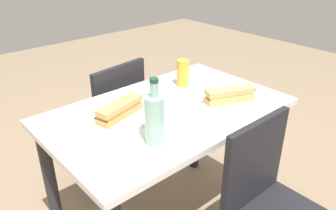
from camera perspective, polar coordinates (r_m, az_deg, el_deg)
name	(u,v)px	position (r m, az deg, el deg)	size (l,w,h in m)	color
dining_table	(168,132)	(1.66, 0.00, -4.60)	(1.16, 0.71, 0.76)	silver
chair_far	(112,117)	(2.13, -9.68, -2.03)	(0.45, 0.45, 0.85)	black
chair_near	(270,205)	(1.53, 17.10, -16.07)	(0.40, 0.40, 0.85)	black
plate_near	(229,102)	(1.67, 10.48, 0.47)	(0.26, 0.26, 0.01)	silver
baguette_sandwich_near	(230,95)	(1.66, 10.59, 1.76)	(0.25, 0.16, 0.07)	tan
knife_near	(222,96)	(1.71, 9.31, 1.54)	(0.18, 0.05, 0.01)	silver
plate_far	(121,117)	(1.52, -8.14, -2.13)	(0.26, 0.26, 0.01)	white
baguette_sandwich_far	(120,109)	(1.50, -8.24, -0.74)	(0.25, 0.13, 0.07)	tan
knife_far	(109,113)	(1.55, -10.14, -1.34)	(0.18, 0.02, 0.01)	silver
water_bottle	(155,119)	(1.28, -2.29, -2.37)	(0.08, 0.08, 0.28)	#99C6B7
beer_glass	(183,73)	(1.83, 2.57, 5.52)	(0.07, 0.07, 0.15)	gold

